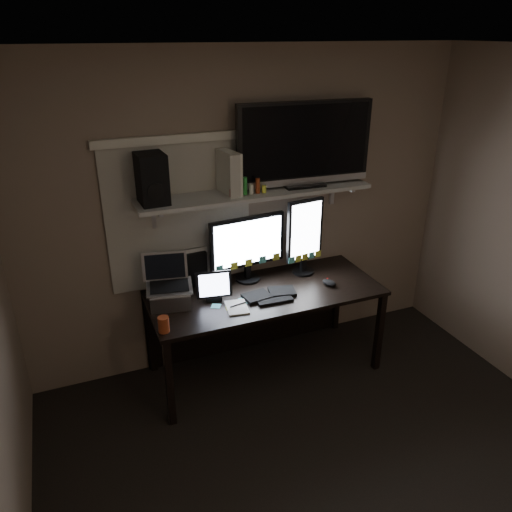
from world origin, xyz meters
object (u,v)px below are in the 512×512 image
desk (259,304)px  tablet (213,286)px  game_console (229,173)px  monitor_landscape (247,248)px  tv (305,145)px  keyboard (270,294)px  mouse (329,283)px  cup (164,324)px  laptop (169,283)px  speaker (152,179)px  monitor_portrait (305,236)px

desk → tablet: bearing=-166.2°
game_console → tablet: bearing=-146.4°
monitor_landscape → tv: (0.45, -0.04, 0.79)m
monitor_landscape → keyboard: bearing=-84.7°
mouse → cup: size_ratio=1.09×
monitor_landscape → keyboard: 0.41m
desk → laptop: (-0.73, -0.06, 0.36)m
mouse → tablet: (-0.92, 0.12, 0.09)m
cup → tablet: bearing=33.3°
monitor_landscape → tv: bearing=-10.8°
speaker → keyboard: bearing=-22.6°
keyboard → tv: 1.15m
monitor_landscape → tablet: size_ratio=2.37×
monitor_landscape → cup: monitor_landscape is taller
monitor_landscape → monitor_portrait: (0.48, -0.05, 0.05)m
cup → game_console: 1.18m
cup → tv: size_ratio=0.10×
keyboard → speaker: speaker is taller
laptop → game_console: 0.91m
monitor_portrait → cup: (-1.27, -0.45, -0.27)m
keyboard → game_console: bearing=127.1°
desk → game_console: (-0.20, 0.10, 1.08)m
desk → monitor_portrait: bearing=8.6°
monitor_landscape → game_console: (-0.14, -0.02, 0.63)m
desk → cup: (-0.85, -0.39, 0.23)m
tablet → game_console: (0.21, 0.20, 0.79)m
keyboard → tv: (0.39, 0.27, 1.05)m
speaker → mouse: bearing=-15.8°
monitor_landscape → game_console: 0.65m
desk → tv: (0.39, 0.07, 1.24)m
keyboard → laptop: (-0.73, 0.14, 0.17)m
tv → game_console: tv is taller
desk → mouse: size_ratio=14.97×
keyboard → tablet: bearing=169.0°
desk → game_console: game_console is taller
mouse → speaker: speaker is taller
monitor_landscape → cup: size_ratio=5.73×
monitor_portrait → tv: tv is taller
laptop → speaker: (-0.03, 0.14, 0.74)m
keyboard → mouse: 0.51m
monitor_landscape → mouse: bearing=-35.8°
monitor_portrait → mouse: monitor_portrait is taller
keyboard → speaker: (-0.77, 0.28, 0.91)m
laptop → game_console: size_ratio=1.19×
monitor_landscape → monitor_portrait: monitor_portrait is taller
desk → mouse: (0.51, -0.22, 0.20)m
desk → cup: bearing=-155.4°
laptop → monitor_portrait: bearing=17.1°
cup → speaker: speaker is taller
monitor_portrait → keyboard: monitor_portrait is taller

